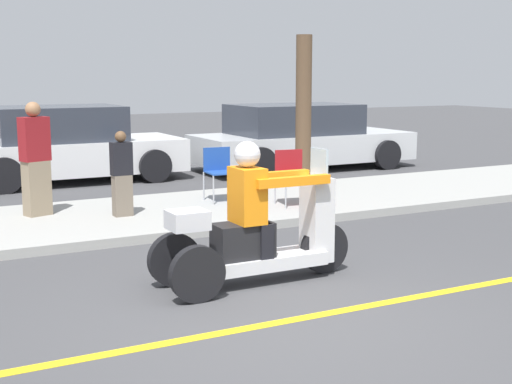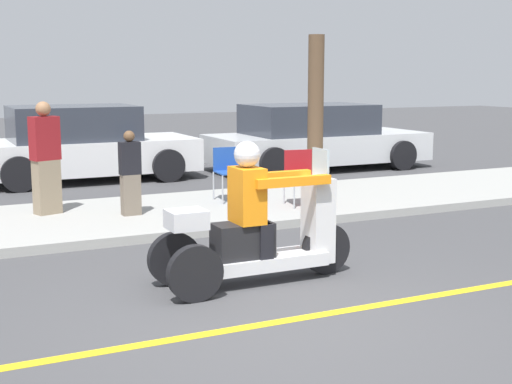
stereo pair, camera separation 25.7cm
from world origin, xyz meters
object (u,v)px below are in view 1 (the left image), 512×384
parked_car_lot_left (300,138)px  tree_trunk (303,111)px  motorcycle_trike (257,232)px  parked_car_lot_right (67,146)px  spectator_mid_group (122,175)px  folding_chair_set_back (292,171)px  folding_chair_curbside (219,168)px  spectator_end_of_line (35,161)px

parked_car_lot_left → tree_trunk: (-1.47, -2.54, 0.76)m
motorcycle_trike → parked_car_lot_right: bearing=90.7°
spectator_mid_group → folding_chair_set_back: (2.53, -0.33, -0.07)m
motorcycle_trike → parked_car_lot_right: (-0.09, 7.73, 0.17)m
spectator_mid_group → parked_car_lot_left: (5.20, 3.83, -0.02)m
folding_chair_curbside → parked_car_lot_left: size_ratio=0.17×
motorcycle_trike → parked_car_lot_right: parked_car_lot_right is taller
tree_trunk → parked_car_lot_left: bearing=59.9°
parked_car_lot_right → spectator_end_of_line: bearing=-108.9°
folding_chair_curbside → spectator_mid_group: bearing=-164.0°
spectator_end_of_line → tree_trunk: (4.76, 0.69, 0.55)m
parked_car_lot_left → tree_trunk: bearing=-120.1°
spectator_mid_group → parked_car_lot_right: parked_car_lot_right is taller
motorcycle_trike → folding_chair_set_back: 3.73m
motorcycle_trike → parked_car_lot_left: bearing=56.0°
folding_chair_curbside → parked_car_lot_left: (3.48, 3.34, 0.05)m
spectator_end_of_line → tree_trunk: tree_trunk is taller
motorcycle_trike → tree_trunk: tree_trunk is taller
parked_car_lot_right → parked_car_lot_left: size_ratio=0.88×
folding_chair_set_back → parked_car_lot_left: (2.66, 4.16, 0.05)m
parked_car_lot_right → folding_chair_set_back: bearing=-64.2°
spectator_end_of_line → folding_chair_set_back: (3.57, -0.93, -0.26)m
parked_car_lot_left → tree_trunk: 3.03m
motorcycle_trike → tree_trunk: 5.82m
spectator_mid_group → tree_trunk: 4.01m
spectator_end_of_line → spectator_mid_group: (1.04, -0.60, -0.19)m
folding_chair_curbside → folding_chair_set_back: bearing=-45.2°
spectator_end_of_line → tree_trunk: 4.84m
folding_chair_curbside → tree_trunk: 2.31m
spectator_end_of_line → parked_car_lot_right: size_ratio=0.37×
motorcycle_trike → folding_chair_curbside: size_ratio=2.58×
parked_car_lot_right → parked_car_lot_left: (4.94, -0.55, -0.02)m
parked_car_lot_right → motorcycle_trike: bearing=-89.3°
spectator_end_of_line → folding_chair_curbside: (2.75, -0.10, -0.26)m
parked_car_lot_right → tree_trunk: bearing=-41.7°
spectator_end_of_line → folding_chair_curbside: bearing=-2.2°
parked_car_lot_left → folding_chair_set_back: bearing=-122.6°
parked_car_lot_right → parked_car_lot_left: 4.97m
tree_trunk → folding_chair_set_back: bearing=-126.3°
spectator_end_of_line → parked_car_lot_left: 7.03m
spectator_end_of_line → folding_chair_curbside: spectator_end_of_line is taller
spectator_end_of_line → spectator_mid_group: 1.21m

